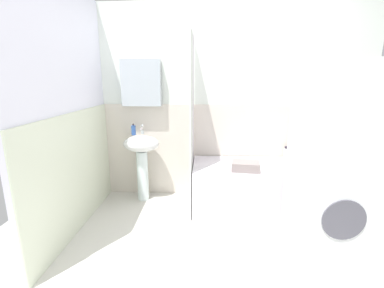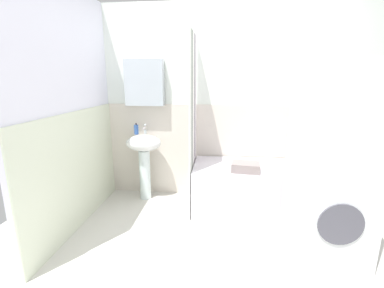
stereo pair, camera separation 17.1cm
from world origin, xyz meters
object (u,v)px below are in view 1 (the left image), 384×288
Objects in this scene: shampoo_bottle at (302,151)px; bathtub at (254,187)px; lotion_bottle at (286,153)px; washer_dryer_stack at (333,163)px; sink at (142,153)px; body_wash_bottle at (292,153)px; soap_dispenser at (134,130)px; towel_folded at (245,166)px.

bathtub is at bearing -156.96° from shampoo_bottle.
bathtub is 9.34× the size of lotion_bottle.
washer_dryer_stack is at bearing -86.66° from lotion_bottle.
body_wash_bottle is at bearing 4.20° from sink.
soap_dispenser reaches higher than sink.
body_wash_bottle is at bearing 10.80° from lotion_bottle.
washer_dryer_stack reaches higher than soap_dispenser.
bathtub is at bearing -145.83° from lotion_bottle.
body_wash_bottle is 0.09× the size of washer_dryer_stack.
body_wash_bottle is (-0.11, 0.04, -0.03)m from shampoo_bottle.
shampoo_bottle is 0.13× the size of washer_dryer_stack.
lotion_bottle reaches higher than towel_folded.
shampoo_bottle reaches higher than lotion_bottle.
sink is 2.12m from washer_dryer_stack.
lotion_bottle is (1.80, 0.12, -0.00)m from sink.
lotion_bottle is (1.90, 0.08, -0.29)m from soap_dispenser.
towel_folded is (-0.14, -0.19, 0.32)m from bathtub.
sink is 5.61× the size of body_wash_bottle.
shampoo_bottle is 1.46× the size of body_wash_bottle.
towel_folded is (-0.76, -0.45, -0.05)m from shampoo_bottle.
towel_folded is at bearing -16.27° from sink.
towel_folded is at bearing -126.33° from bathtub.
towel_folded is at bearing -149.13° from shampoo_bottle.
lotion_bottle reaches higher than body_wash_bottle.
bathtub is 0.68m from body_wash_bottle.
shampoo_bottle is 0.73× the size of towel_folded.
shampoo_bottle is 0.20m from lotion_bottle.
bathtub is at bearing 53.67° from towel_folded.
shampoo_bottle is (1.99, 0.10, 0.03)m from sink.
bathtub is 4.81× the size of towel_folded.
body_wash_bottle is (1.88, 0.14, -0.01)m from sink.
soap_dispenser reaches higher than lotion_bottle.
lotion_bottle is (-0.19, 0.03, -0.03)m from shampoo_bottle.
lotion_bottle is (0.43, 0.29, 0.34)m from bathtub.
bathtub is at bearing -148.94° from body_wash_bottle.
washer_dryer_stack reaches higher than body_wash_bottle.
washer_dryer_stack is (1.86, -0.98, 0.22)m from sink.
shampoo_bottle is 0.89m from towel_folded.
soap_dispenser is 0.93× the size of lotion_bottle.
sink is at bearing -177.24° from shampoo_bottle.
soap_dispenser is 0.66× the size of shampoo_bottle.
sink is 0.50× the size of washer_dryer_stack.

